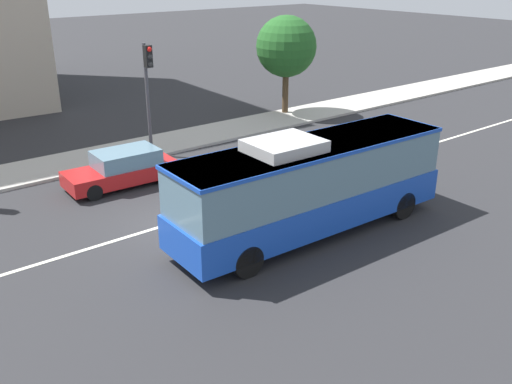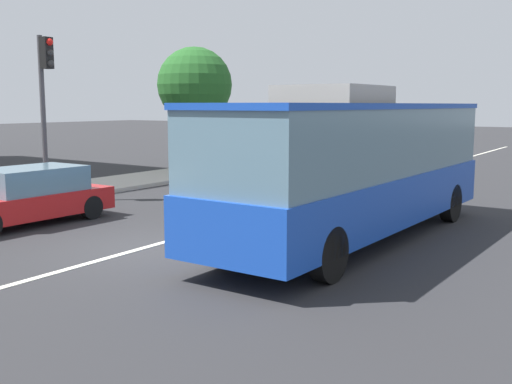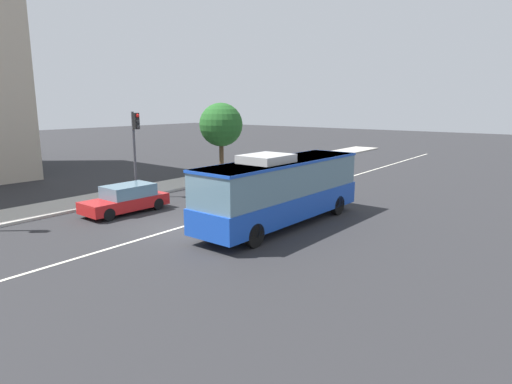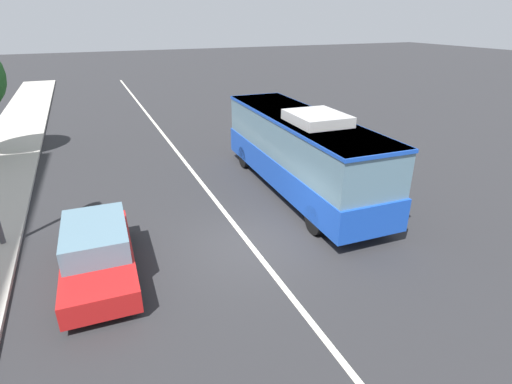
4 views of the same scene
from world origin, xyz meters
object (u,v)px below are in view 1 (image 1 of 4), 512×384
traffic_light_mid_block (148,81)px  street_tree_kerbside_left (286,47)px  transit_bus (311,182)px  sedan_red (123,168)px

traffic_light_mid_block → street_tree_kerbside_left: 10.27m
transit_bus → traffic_light_mid_block: bearing=93.1°
transit_bus → traffic_light_mid_block: (-0.25, 10.43, 1.75)m
traffic_light_mid_block → street_tree_kerbside_left: (10.03, 2.14, 0.41)m
transit_bus → traffic_light_mid_block: 10.58m
transit_bus → street_tree_kerbside_left: (9.78, 12.56, 2.17)m
transit_bus → sedan_red: 8.49m
traffic_light_mid_block → street_tree_kerbside_left: bearing=98.3°
traffic_light_mid_block → transit_bus: bearing=-2.3°
street_tree_kerbside_left → sedan_red: bearing=-159.8°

